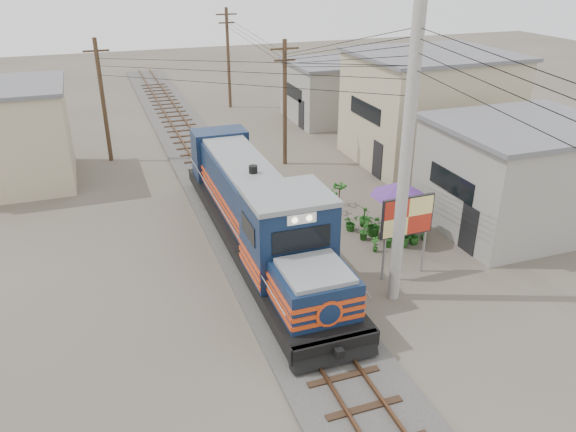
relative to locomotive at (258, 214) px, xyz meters
name	(u,v)px	position (x,y,z in m)	size (l,w,h in m)	color
ground	(296,308)	(0.00, -4.38, -1.69)	(120.00, 120.00, 0.00)	#473F35
ballast	(226,198)	(0.00, 5.62, -1.61)	(3.60, 70.00, 0.16)	#595651
track	(226,195)	(0.00, 5.62, -1.43)	(1.15, 70.00, 0.12)	#51331E
locomotive	(258,214)	(0.00, 0.00, 0.00)	(2.85, 15.52, 3.85)	black
utility_pole_main	(405,165)	(3.50, -4.88, 3.31)	(0.40, 0.40, 10.00)	#9E9B93
wooden_pole_mid	(285,101)	(4.50, 9.62, 1.99)	(1.60, 0.24, 7.00)	#4C3826
wooden_pole_far	(228,56)	(4.80, 23.62, 2.24)	(1.60, 0.24, 7.50)	#4C3826
wooden_pole_left	(103,99)	(-5.00, 13.62, 1.99)	(1.60, 0.24, 7.00)	#4C3826
power_lines	(223,47)	(-0.14, 4.11, 5.87)	(9.65, 19.00, 3.30)	black
shophouse_front	(520,175)	(11.50, -1.38, 0.67)	(7.35, 6.30, 4.70)	gray
shophouse_mid	(428,108)	(12.50, 7.62, 1.42)	(8.40, 7.35, 6.20)	tan
shophouse_back	(333,91)	(11.00, 17.62, 0.42)	(6.30, 6.30, 4.20)	gray
shophouse_left	(7,135)	(-10.00, 11.62, 0.92)	(6.30, 6.30, 5.20)	tan
billboard	(407,219)	(4.55, -3.69, 0.70)	(2.10, 0.18, 3.25)	#99999E
market_umbrella	(399,189)	(5.77, -0.97, 0.64)	(3.07, 3.07, 2.65)	black
vendor	(406,210)	(6.75, -0.11, -0.84)	(0.62, 0.41, 1.70)	black
plant_nursery	(390,228)	(5.61, -0.78, -1.19)	(3.56, 3.07, 1.14)	#1B4D16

